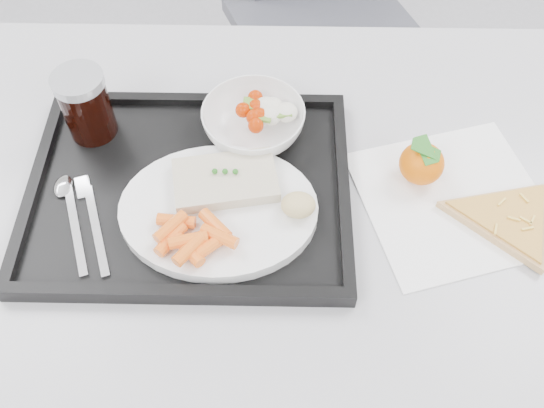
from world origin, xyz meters
name	(u,v)px	position (x,y,z in m)	size (l,w,h in m)	color
table	(292,236)	(0.00, 0.30, 0.68)	(1.20, 0.80, 0.75)	silver
tray	(190,190)	(-0.15, 0.33, 0.76)	(0.45, 0.35, 0.03)	black
dinner_plate	(219,210)	(-0.10, 0.28, 0.77)	(0.27, 0.27, 0.02)	white
fish_fillet	(225,180)	(-0.09, 0.32, 0.79)	(0.15, 0.11, 0.03)	beige
bread_roll	(298,205)	(0.01, 0.28, 0.80)	(0.05, 0.04, 0.03)	tan
salad_bowl	(254,122)	(-0.06, 0.43, 0.79)	(0.15, 0.15, 0.05)	white
cola_glass	(85,104)	(-0.30, 0.43, 0.82)	(0.07, 0.07, 0.11)	black
cutlery	(78,211)	(-0.29, 0.28, 0.77)	(0.11, 0.17, 0.01)	silver
napkin	(453,200)	(0.23, 0.32, 0.75)	(0.31, 0.30, 0.00)	white
tangerine	(422,163)	(0.18, 0.36, 0.79)	(0.07, 0.07, 0.07)	#F95101
pizza_slice	(508,219)	(0.29, 0.28, 0.76)	(0.24, 0.24, 0.02)	#E1B572
carrot_pile	(192,237)	(-0.13, 0.23, 0.80)	(0.11, 0.09, 0.03)	orange
salad_contents	(266,111)	(-0.04, 0.44, 0.80)	(0.09, 0.08, 0.03)	#AC2600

